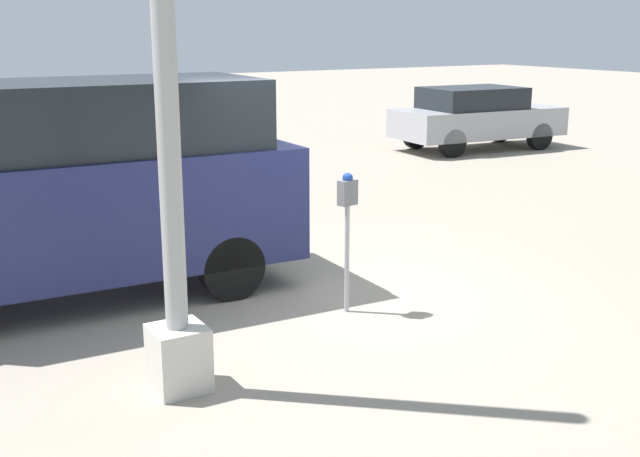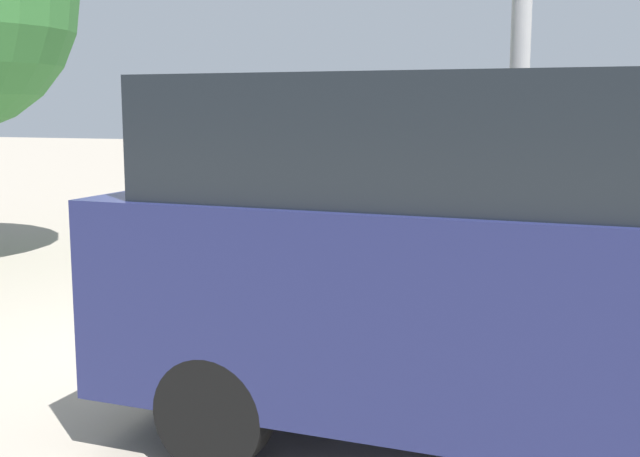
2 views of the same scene
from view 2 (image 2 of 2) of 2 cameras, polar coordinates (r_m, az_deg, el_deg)
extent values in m
plane|color=gray|center=(7.34, -6.56, -8.83)|extent=(80.00, 80.00, 0.00)
cylinder|color=#9E9EA3|center=(7.61, -4.01, -3.63)|extent=(0.05, 0.05, 1.16)
cube|color=slate|center=(7.49, -4.07, 1.68)|extent=(0.22, 0.15, 0.26)
sphere|color=navy|center=(7.48, -4.08, 2.84)|extent=(0.11, 0.11, 0.11)
cube|color=beige|center=(7.96, 13.41, -5.55)|extent=(0.44, 0.44, 0.55)
cylinder|color=#9E9E9E|center=(7.77, 14.15, 14.58)|extent=(0.18, 0.18, 4.97)
cube|color=navy|center=(5.12, 11.92, -5.10)|extent=(4.90, 2.02, 1.27)
cube|color=black|center=(5.00, 10.91, 6.33)|extent=(3.93, 1.84, 0.75)
cylinder|color=black|center=(6.45, -0.42, -7.88)|extent=(0.73, 0.25, 0.73)
cylinder|color=black|center=(5.04, -7.55, -12.81)|extent=(0.73, 0.25, 0.73)
camera|label=1|loc=(13.68, 25.70, 11.01)|focal=45.00mm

